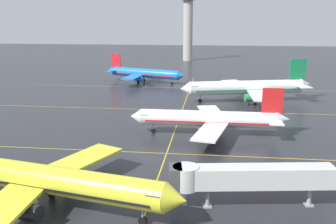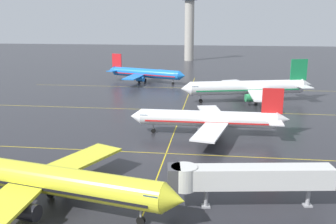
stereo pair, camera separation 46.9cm
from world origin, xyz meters
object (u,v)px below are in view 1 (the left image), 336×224
(airliner_third_row, at_px, (248,87))
(control_tower, at_px, (188,21))
(airliner_front_gate, at_px, (47,180))
(airliner_second_row, at_px, (209,119))
(airliner_far_left_stand, at_px, (144,73))
(jet_bridge, at_px, (240,177))

(airliner_third_row, xyz_separation_m, control_tower, (-24.67, 104.91, 17.63))
(airliner_front_gate, relative_size, airliner_second_row, 1.11)
(airliner_far_left_stand, bearing_deg, airliner_third_row, -39.57)
(airliner_front_gate, height_order, airliner_far_left_stand, airliner_front_gate)
(airliner_front_gate, height_order, jet_bridge, airliner_front_gate)
(airliner_front_gate, xyz_separation_m, jet_bridge, (24.13, 3.30, 0.22))
(airliner_third_row, bearing_deg, control_tower, 103.23)
(airliner_far_left_stand, bearing_deg, control_tower, 81.77)
(jet_bridge, height_order, control_tower, control_tower)
(jet_bridge, distance_m, control_tower, 171.10)
(airliner_second_row, relative_size, control_tower, 0.87)
(airliner_far_left_stand, distance_m, jet_bridge, 98.21)
(airliner_second_row, relative_size, airliner_third_row, 0.85)
(airliner_second_row, xyz_separation_m, airliner_far_left_stand, (-25.16, 63.26, -0.01))
(airliner_front_gate, bearing_deg, airliner_third_row, 65.92)
(airliner_third_row, bearing_deg, airliner_front_gate, -114.08)
(control_tower, bearing_deg, airliner_far_left_stand, -98.23)
(airliner_front_gate, distance_m, control_tower, 173.48)
(airliner_third_row, bearing_deg, airliner_second_row, -107.12)
(airliner_second_row, distance_m, jet_bridge, 30.72)
(airliner_front_gate, xyz_separation_m, airliner_far_left_stand, (-5.41, 96.97, -0.39))
(airliner_front_gate, distance_m, airliner_second_row, 39.07)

